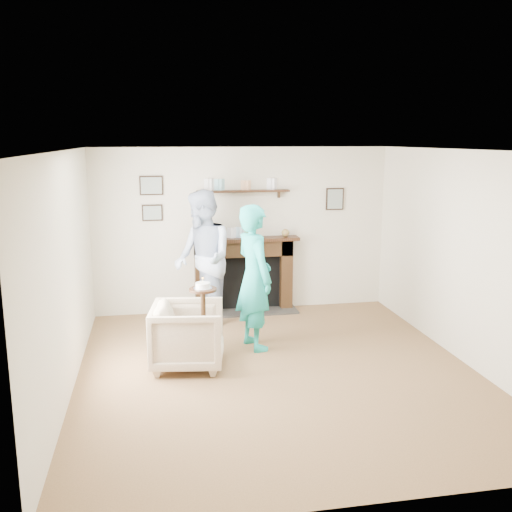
# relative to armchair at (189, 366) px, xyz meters

# --- Properties ---
(ground) EXTENTS (5.00, 5.00, 0.00)m
(ground) POSITION_rel_armchair_xyz_m (0.99, -0.34, 0.00)
(ground) COLOR brown
(ground) RESTS_ON ground
(room_shell) EXTENTS (4.54, 5.02, 2.52)m
(room_shell) POSITION_rel_armchair_xyz_m (0.99, 0.35, 1.62)
(room_shell) COLOR beige
(room_shell) RESTS_ON ground
(armchair) EXTENTS (0.93, 0.91, 0.75)m
(armchair) POSITION_rel_armchair_xyz_m (0.00, 0.00, 0.00)
(armchair) COLOR #C1AA8F
(armchair) RESTS_ON ground
(man) EXTENTS (0.96, 1.10, 1.94)m
(man) POSITION_rel_armchair_xyz_m (0.32, 1.45, 0.00)
(man) COLOR silver
(man) RESTS_ON ground
(woman) EXTENTS (0.61, 0.77, 1.84)m
(woman) POSITION_rel_armchair_xyz_m (0.87, 0.48, 0.00)
(woman) COLOR teal
(woman) RESTS_ON ground
(pedestal_table) EXTENTS (0.32, 0.32, 1.04)m
(pedestal_table) POSITION_rel_armchair_xyz_m (0.19, 0.11, 0.64)
(pedestal_table) COLOR black
(pedestal_table) RESTS_ON ground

